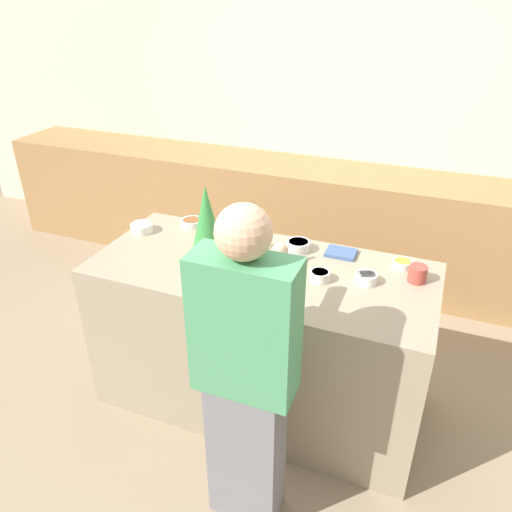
% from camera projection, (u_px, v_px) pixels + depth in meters
% --- Properties ---
extents(ground_plane, '(12.00, 12.00, 0.00)m').
position_uv_depth(ground_plane, '(261.00, 396.00, 3.04)').
color(ground_plane, gray).
extents(wall_back, '(8.00, 0.05, 2.60)m').
position_uv_depth(wall_back, '(348.00, 112.00, 3.99)').
color(wall_back, beige).
rests_on(wall_back, ground_plane).
extents(back_cabinet_block, '(6.00, 0.60, 0.92)m').
position_uv_depth(back_cabinet_block, '(331.00, 223.00, 4.13)').
color(back_cabinet_block, '#9E7547').
rests_on(back_cabinet_block, ground_plane).
extents(kitchen_island, '(1.80, 0.80, 0.91)m').
position_uv_depth(kitchen_island, '(261.00, 336.00, 2.82)').
color(kitchen_island, gray).
rests_on(kitchen_island, ground_plane).
extents(baking_tray, '(0.36, 0.32, 0.01)m').
position_uv_depth(baking_tray, '(246.00, 270.00, 2.57)').
color(baking_tray, '#B2B2BC').
rests_on(baking_tray, kitchen_island).
extents(gingerbread_house, '(0.20, 0.17, 0.30)m').
position_uv_depth(gingerbread_house, '(245.00, 251.00, 2.51)').
color(gingerbread_house, '#5B2D14').
rests_on(gingerbread_house, baking_tray).
extents(decorative_tree, '(0.17, 0.17, 0.36)m').
position_uv_depth(decorative_tree, '(206.00, 216.00, 2.73)').
color(decorative_tree, '#33843D').
rests_on(decorative_tree, kitchen_island).
extents(candy_bowl_near_tray_left, '(0.10, 0.10, 0.05)m').
position_uv_depth(candy_bowl_near_tray_left, '(320.00, 275.00, 2.48)').
color(candy_bowl_near_tray_left, silver).
rests_on(candy_bowl_near_tray_left, kitchen_island).
extents(candy_bowl_near_tray_right, '(0.11, 0.11, 0.05)m').
position_uv_depth(candy_bowl_near_tray_right, '(366.00, 278.00, 2.46)').
color(candy_bowl_near_tray_right, white).
rests_on(candy_bowl_near_tray_right, kitchen_island).
extents(candy_bowl_far_right, '(0.10, 0.10, 0.04)m').
position_uv_depth(candy_bowl_far_right, '(402.00, 263.00, 2.60)').
color(candy_bowl_far_right, silver).
rests_on(candy_bowl_far_right, kitchen_island).
extents(candy_bowl_center_rear, '(0.13, 0.13, 0.04)m').
position_uv_depth(candy_bowl_center_rear, '(192.00, 223.00, 3.03)').
color(candy_bowl_center_rear, silver).
rests_on(candy_bowl_center_rear, kitchen_island).
extents(candy_bowl_front_corner, '(0.10, 0.10, 0.05)m').
position_uv_depth(candy_bowl_front_corner, '(262.00, 246.00, 2.76)').
color(candy_bowl_front_corner, white).
rests_on(candy_bowl_front_corner, kitchen_island).
extents(candy_bowl_far_left, '(0.13, 0.13, 0.05)m').
position_uv_depth(candy_bowl_far_left, '(298.00, 245.00, 2.76)').
color(candy_bowl_far_left, silver).
rests_on(candy_bowl_far_left, kitchen_island).
extents(candy_bowl_behind_tray, '(0.13, 0.13, 0.05)m').
position_uv_depth(candy_bowl_behind_tray, '(142.00, 227.00, 2.96)').
color(candy_bowl_behind_tray, silver).
rests_on(candy_bowl_behind_tray, kitchen_island).
extents(cookbook, '(0.16, 0.13, 0.02)m').
position_uv_depth(cookbook, '(341.00, 253.00, 2.72)').
color(cookbook, '#3F598C').
rests_on(cookbook, kitchen_island).
extents(mug, '(0.09, 0.09, 0.08)m').
position_uv_depth(mug, '(418.00, 274.00, 2.46)').
color(mug, '#B24238').
rests_on(mug, kitchen_island).
extents(person, '(0.41, 0.52, 1.57)m').
position_uv_depth(person, '(246.00, 377.00, 2.03)').
color(person, slate).
rests_on(person, ground_plane).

